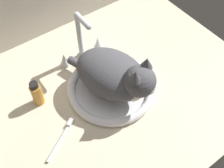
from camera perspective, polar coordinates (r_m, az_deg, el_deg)
countertop at (r=100.03cm, az=-2.02°, el=-2.78°), size 115.08×82.12×3.00cm
sink_basin at (r=98.82cm, az=0.00°, el=-0.95°), size 32.10×32.10×2.83cm
faucet at (r=104.40cm, az=-6.50°, el=8.66°), size 18.82×10.50×22.30cm
cat at (r=91.02cm, az=1.12°, el=1.67°), size 26.16×35.14×18.63cm
amber_bottle at (r=96.59cm, az=-15.48°, el=-1.92°), size 3.83×3.83×10.57cm
toothbrush at (r=90.94cm, az=-10.68°, el=-11.19°), size 14.23×9.01×1.70cm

